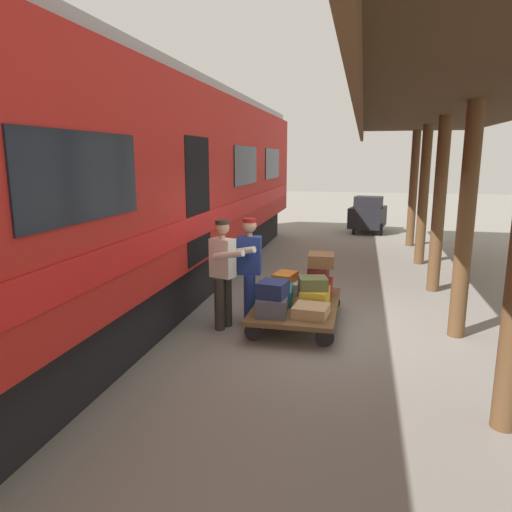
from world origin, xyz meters
TOP-DOWN VIEW (x-y plane):
  - ground_plane at (0.00, 0.00)m, footprint 60.00×60.00m
  - platform_canopy at (-1.84, 0.00)m, footprint 3.20×15.96m
  - train_car at (3.62, 0.00)m, footprint 3.02×18.15m
  - luggage_cart at (0.51, 0.01)m, footprint 1.30×2.10m
  - suitcase_slate_roller at (0.80, 0.59)m, footprint 0.50×0.65m
  - suitcase_yellow_case at (0.22, 0.01)m, footprint 0.44×0.59m
  - suitcase_teal_softside at (0.80, 0.01)m, footprint 0.49×0.68m
  - suitcase_red_plastic at (0.22, -0.57)m, footprint 0.46×0.47m
  - suitcase_gray_aluminum at (0.80, -0.57)m, footprint 0.54×0.47m
  - suitcase_tan_vintage at (0.22, 0.59)m, footprint 0.54×0.53m
  - suitcase_maroon_trunk at (0.22, -0.56)m, footprint 0.34×0.43m
  - suitcase_olive_duffel at (0.26, 0.02)m, footprint 0.51×0.47m
  - suitcase_orange_carryall at (0.79, -0.54)m, footprint 0.41×0.53m
  - suitcase_brown_leather at (0.19, -0.59)m, footprint 0.45×0.53m
  - suitcase_navy_fabric at (0.79, 0.61)m, footprint 0.45×0.48m
  - porter_in_overalls at (1.27, 0.13)m, footprint 0.69×0.47m
  - porter_by_door at (1.59, 0.43)m, footprint 0.73×0.57m
  - baggage_tug at (-0.66, -9.94)m, footprint 1.38×1.87m

SIDE VIEW (x-z plane):
  - ground_plane at x=0.00m, z-range 0.00..0.00m
  - luggage_cart at x=0.51m, z-range 0.13..0.47m
  - suitcase_tan_vintage at x=0.22m, z-range 0.35..0.51m
  - suitcase_gray_aluminum at x=0.80m, z-range 0.35..0.55m
  - suitcase_teal_softside at x=0.80m, z-range 0.35..0.59m
  - suitcase_yellow_case at x=0.22m, z-range 0.35..0.60m
  - suitcase_red_plastic at x=0.22m, z-range 0.35..0.60m
  - suitcase_slate_roller at x=0.80m, z-range 0.35..0.61m
  - suitcase_orange_carryall at x=0.79m, z-range 0.55..0.70m
  - baggage_tug at x=-0.66m, z-range -0.02..1.28m
  - suitcase_olive_duffel at x=0.26m, z-range 0.60..0.79m
  - suitcase_maroon_trunk at x=0.22m, z-range 0.60..0.84m
  - suitcase_navy_fabric at x=0.79m, z-range 0.61..0.84m
  - porter_in_overalls at x=1.27m, z-range 0.07..1.78m
  - porter_by_door at x=1.59m, z-range 0.07..1.78m
  - suitcase_brown_leather at x=0.19m, z-range 0.84..1.05m
  - train_car at x=3.62m, z-range 0.06..4.06m
  - platform_canopy at x=-1.84m, z-range 1.45..5.01m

